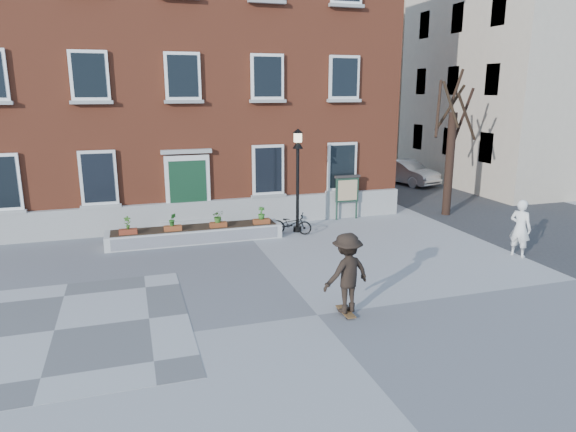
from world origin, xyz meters
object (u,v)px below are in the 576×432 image
object	(u,v)px
bystander	(520,228)
skateboarder	(347,273)
lamp_post	(298,166)
notice_board	(347,190)
bicycle	(291,224)
parked_car	(406,172)

from	to	relation	value
bystander	skateboarder	bearing A→B (deg)	84.89
lamp_post	notice_board	distance (m)	3.15
bicycle	lamp_post	xyz separation A→B (m)	(0.33, 0.27, 2.13)
lamp_post	skateboarder	distance (m)	7.70
parked_car	bystander	xyz separation A→B (m)	(-3.31, -12.97, 0.26)
bicycle	skateboarder	world-z (taller)	skateboarder
bystander	bicycle	bearing A→B (deg)	29.08
parked_car	notice_board	world-z (taller)	notice_board
parked_car	lamp_post	size ratio (longest dim) A/B	1.06
lamp_post	bystander	bearing A→B (deg)	-40.08
notice_board	bicycle	bearing A→B (deg)	-152.81
bicycle	notice_board	xyz separation A→B (m)	(2.93, 1.51, 0.86)
parked_car	skateboarder	xyz separation A→B (m)	(-10.51, -15.42, 0.37)
lamp_post	skateboarder	size ratio (longest dim) A/B	1.92
parked_car	lamp_post	xyz separation A→B (m)	(-9.27, -7.96, 1.85)
bystander	skateboarder	distance (m)	7.60
bicycle	notice_board	size ratio (longest dim) A/B	0.82
lamp_post	bicycle	bearing A→B (deg)	-141.53
bystander	lamp_post	xyz separation A→B (m)	(-5.96, 5.01, 1.59)
bystander	skateboarder	xyz separation A→B (m)	(-7.20, -2.45, 0.11)
bicycle	bystander	size ratio (longest dim) A/B	0.81
bystander	lamp_post	world-z (taller)	lamp_post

